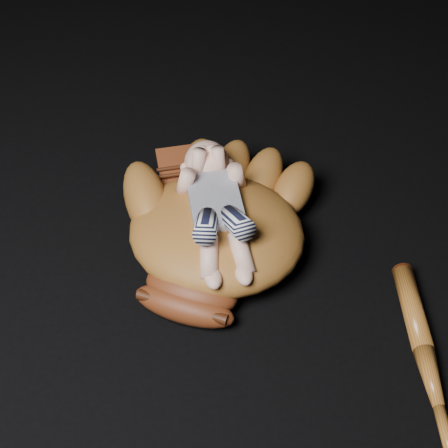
{
  "coord_description": "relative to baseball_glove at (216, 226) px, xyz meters",
  "views": [
    {
      "loc": [
        -0.13,
        -0.83,
        1.11
      ],
      "look_at": [
        -0.05,
        0.17,
        0.09
      ],
      "focal_mm": 55.0,
      "sensor_mm": 36.0,
      "label": 1
    }
  ],
  "objects": [
    {
      "name": "baseball_glove",
      "position": [
        0.0,
        0.0,
        0.0
      ],
      "size": [
        0.64,
        0.67,
        0.17
      ],
      "primitive_type": null,
      "rotation": [
        0.0,
        0.0,
        -0.42
      ],
      "color": "brown",
      "rests_on": "ground"
    },
    {
      "name": "newborn_baby",
      "position": [
        0.0,
        -0.0,
        0.05
      ],
      "size": [
        0.2,
        0.39,
        0.15
      ],
      "primitive_type": null,
      "rotation": [
        0.0,
        0.0,
        0.08
      ],
      "color": "#E8AD95",
      "rests_on": "baseball_glove"
    },
    {
      "name": "baseball_bat",
      "position": [
        0.37,
        -0.32,
        -0.06
      ],
      "size": [
        0.06,
        0.45,
        0.04
      ],
      "primitive_type": null,
      "rotation": [
        0.0,
        0.0,
        -0.05
      ],
      "color": "#99561D",
      "rests_on": "ground"
    }
  ]
}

